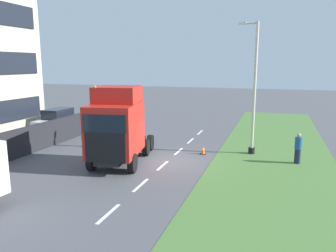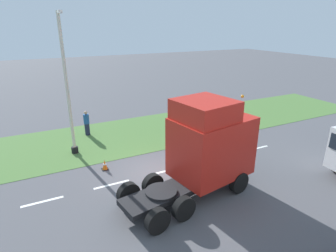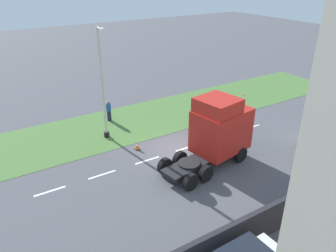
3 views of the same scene
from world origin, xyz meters
name	(u,v)px [view 3 (image 3 of 3)]	position (x,y,z in m)	size (l,w,h in m)	color
ground_plane	(176,151)	(0.00, 0.00, 0.00)	(120.00, 120.00, 0.00)	#515156
grass_verge	(137,121)	(-6.00, 0.00, 0.01)	(7.00, 44.00, 0.01)	#4C7538
lane_markings	(167,154)	(0.00, -0.70, 0.00)	(0.16, 17.80, 0.00)	white
boundary_wall	(278,215)	(9.00, 0.00, 0.89)	(0.25, 24.00, 1.79)	#232328
lorry_cab	(218,130)	(2.43, 1.65, 2.25)	(3.51, 6.68, 4.63)	black
flatbed_truck	(330,131)	(5.36, 9.29, 1.45)	(2.81, 6.26, 2.74)	silver
lamp_post	(103,91)	(-4.57, -3.29, 3.73)	(1.33, 0.41, 8.23)	black
pedestrian	(109,111)	(-7.30, -1.94, 0.89)	(0.39, 0.39, 1.80)	#1E233D
traffic_cone_lead	(137,146)	(-1.67, -2.18, 0.28)	(0.36, 0.36, 0.58)	black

